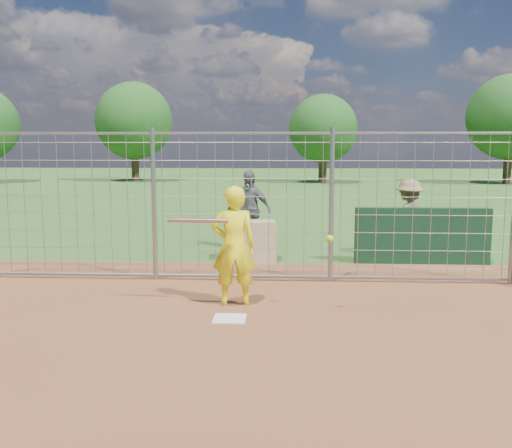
# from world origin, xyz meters

# --- Properties ---
(ground) EXTENTS (100.00, 100.00, 0.00)m
(ground) POSITION_xyz_m (0.00, 0.00, 0.00)
(ground) COLOR #2D591E
(ground) RESTS_ON ground
(infield_dirt) EXTENTS (18.00, 18.00, 0.00)m
(infield_dirt) POSITION_xyz_m (0.00, -3.00, 0.01)
(infield_dirt) COLOR brown
(infield_dirt) RESTS_ON ground
(home_plate) EXTENTS (0.43, 0.43, 0.02)m
(home_plate) POSITION_xyz_m (0.00, -0.20, 0.01)
(home_plate) COLOR silver
(home_plate) RESTS_ON ground
(dugout_wall) EXTENTS (2.60, 0.20, 1.10)m
(dugout_wall) POSITION_xyz_m (3.40, 3.60, 0.55)
(dugout_wall) COLOR #11381E
(dugout_wall) RESTS_ON ground
(batter) EXTENTS (0.69, 0.51, 1.74)m
(batter) POSITION_xyz_m (-0.00, 0.49, 0.87)
(batter) COLOR #FFF216
(batter) RESTS_ON ground
(bystander_b) EXTENTS (1.12, 0.76, 1.76)m
(bystander_b) POSITION_xyz_m (-0.08, 4.99, 0.88)
(bystander_b) COLOR slate
(bystander_b) RESTS_ON ground
(bystander_c) EXTENTS (1.20, 1.03, 1.61)m
(bystander_c) POSITION_xyz_m (3.28, 4.26, 0.80)
(bystander_c) COLOR olive
(bystander_c) RESTS_ON ground
(equipment_bin) EXTENTS (0.85, 0.63, 0.80)m
(equipment_bin) POSITION_xyz_m (0.14, 3.75, 0.40)
(equipment_bin) COLOR tan
(equipment_bin) RESTS_ON ground
(equipment_in_play) EXTENTS (2.31, 0.22, 0.31)m
(equipment_in_play) POSITION_xyz_m (-0.04, 0.26, 1.21)
(equipment_in_play) COLOR silver
(equipment_in_play) RESTS_ON ground
(backstop_fence) EXTENTS (9.08, 0.08, 2.60)m
(backstop_fence) POSITION_xyz_m (0.00, 2.00, 1.26)
(backstop_fence) COLOR gray
(backstop_fence) RESTS_ON ground
(tree_line) EXTENTS (44.66, 6.72, 6.48)m
(tree_line) POSITION_xyz_m (3.13, 28.13, 3.71)
(tree_line) COLOR #3F2B19
(tree_line) RESTS_ON ground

